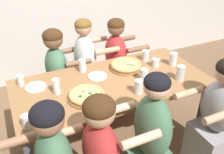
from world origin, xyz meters
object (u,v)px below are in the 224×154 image
drinking_glass_g (27,123)px  diner_far_midleft (58,78)px  pizza_board_second (126,65)px  diner_near_right (215,121)px  drinking_glass_f (173,60)px  drinking_glass_i (82,66)px  empty_plate_c (45,110)px  diner_far_center (86,71)px  pizza_board_main (87,95)px  empty_plate_b (36,87)px  drinking_glass_b (144,75)px  drinking_glass_h (57,87)px  drinking_glass_c (146,56)px  drinking_glass_d (139,88)px  empty_plate_a (97,76)px  drinking_glass_a (21,81)px  diner_far_midright (116,66)px  drinking_glass_e (180,74)px  diner_near_center (150,145)px  cocktail_glass_blue (155,63)px

drinking_glass_g → diner_far_midleft: (0.44, 0.97, -0.28)m
pizza_board_second → diner_near_right: diner_near_right is taller
drinking_glass_g → diner_near_right: diner_near_right is taller
drinking_glass_f → drinking_glass_i: 0.94m
empty_plate_c → diner_far_center: bearing=52.7°
pizza_board_main → empty_plate_b: bearing=135.9°
drinking_glass_b → drinking_glass_h: bearing=170.6°
empty_plate_b → drinking_glass_c: (1.18, 0.06, 0.04)m
diner_near_right → drinking_glass_d: bearing=55.5°
empty_plate_a → drinking_glass_a: drinking_glass_a is taller
diner_far_midright → diner_far_midleft: bearing=-90.0°
drinking_glass_e → drinking_glass_h: 1.14m
empty_plate_b → drinking_glass_c: bearing=2.7°
drinking_glass_c → drinking_glass_f: bearing=-48.1°
pizza_board_main → diner_near_center: (0.33, -0.50, -0.24)m
diner_far_midleft → diner_near_right: bearing=38.9°
empty_plate_c → drinking_glass_a: drinking_glass_a is taller
drinking_glass_c → diner_far_midleft: bearing=155.6°
drinking_glass_a → drinking_glass_f: drinking_glass_f is taller
empty_plate_c → drinking_glass_f: size_ratio=1.54×
diner_near_right → drinking_glass_c: bearing=10.7°
drinking_glass_a → diner_far_midleft: (0.41, 0.36, -0.27)m
empty_plate_a → diner_far_center: 0.56m
pizza_board_main → drinking_glass_c: (0.82, 0.41, 0.02)m
cocktail_glass_blue → drinking_glass_f: bearing=-15.5°
drinking_glass_g → diner_near_center: bearing=-22.3°
cocktail_glass_blue → drinking_glass_e: 0.33m
empty_plate_a → empty_plate_c: (-0.57, -0.31, -0.00)m
pizza_board_main → drinking_glass_f: size_ratio=2.41×
diner_near_right → pizza_board_second: bearing=28.5°
empty_plate_a → empty_plate_c: 0.65m
drinking_glass_c → drinking_glass_g: 1.45m
drinking_glass_d → drinking_glass_i: bearing=118.6°
drinking_glass_b → drinking_glass_g: bearing=-169.0°
drinking_glass_b → drinking_glass_c: bearing=56.3°
drinking_glass_g → diner_far_midleft: diner_far_midleft is taller
diner_far_midright → empty_plate_b: bearing=-65.9°
drinking_glass_a → pizza_board_second: bearing=-6.5°
drinking_glass_g → pizza_board_main: bearing=17.7°
drinking_glass_a → drinking_glass_c: (1.30, -0.04, 0.00)m
diner_near_right → pizza_board_main: bearing=63.2°
pizza_board_second → drinking_glass_a: drinking_glass_a is taller
diner_far_center → diner_far_midright: size_ratio=1.04×
pizza_board_main → empty_plate_b: size_ratio=1.77×
drinking_glass_b → empty_plate_a: bearing=146.6°
drinking_glass_c → drinking_glass_i: (-0.70, 0.05, 0.01)m
pizza_board_main → diner_far_midleft: size_ratio=0.30×
empty_plate_b → drinking_glass_f: size_ratio=1.36×
pizza_board_main → drinking_glass_c: size_ratio=2.96×
empty_plate_b → drinking_glass_a: bearing=139.6°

